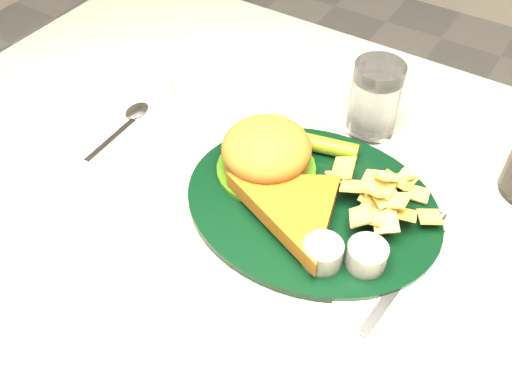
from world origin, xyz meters
TOP-DOWN VIEW (x-y plane):
  - table at (0.00, 0.00)m, footprint 1.20×0.80m
  - dinner_plate at (0.02, 0.00)m, footprint 0.35×0.30m
  - water_glass at (0.02, 0.18)m, footprint 0.08×0.08m
  - fork_napkin at (0.16, -0.05)m, footprint 0.15×0.19m
  - spoon at (-0.28, -0.04)m, footprint 0.04×0.14m
  - ramekin at (-0.26, 0.12)m, footprint 0.06×0.06m
  - wrapped_straw at (-0.05, 0.15)m, footprint 0.24×0.11m

SIDE VIEW (x-z plane):
  - table at x=0.00m, z-range 0.00..0.75m
  - wrapped_straw at x=-0.05m, z-range 0.75..0.76m
  - spoon at x=-0.28m, z-range 0.75..0.76m
  - fork_napkin at x=0.16m, z-range 0.75..0.76m
  - ramekin at x=-0.26m, z-range 0.75..0.78m
  - dinner_plate at x=0.02m, z-range 0.75..0.83m
  - water_glass at x=0.02m, z-range 0.75..0.86m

